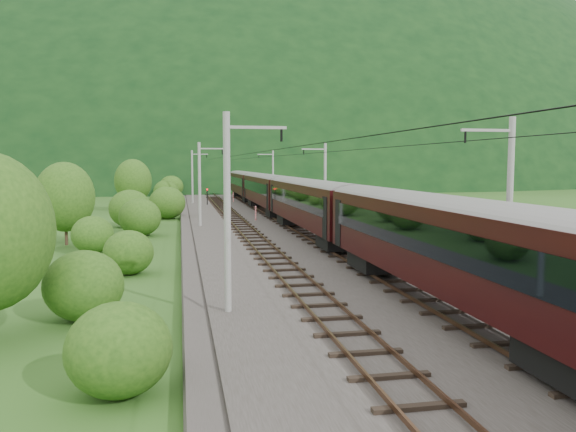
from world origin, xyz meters
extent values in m
plane|color=#264916|center=(0.00, 0.00, 0.00)|extent=(600.00, 600.00, 0.00)
cube|color=#38332D|center=(0.00, 10.00, 0.15)|extent=(14.00, 220.00, 0.30)
cube|color=brown|center=(-3.12, 10.00, 0.49)|extent=(0.08, 220.00, 0.15)
cube|color=brown|center=(-1.68, 10.00, 0.49)|extent=(0.08, 220.00, 0.15)
cube|color=black|center=(-2.40, 10.00, 0.36)|extent=(2.40, 220.00, 0.12)
cube|color=brown|center=(1.68, 10.00, 0.49)|extent=(0.08, 220.00, 0.15)
cube|color=brown|center=(3.12, 10.00, 0.49)|extent=(0.08, 220.00, 0.15)
cube|color=black|center=(2.40, 10.00, 0.36)|extent=(2.40, 220.00, 0.12)
cylinder|color=gray|center=(-6.20, 0.00, 4.30)|extent=(0.28, 0.28, 8.00)
cube|color=gray|center=(-5.00, 0.00, 7.70)|extent=(2.40, 0.12, 0.12)
cylinder|color=black|center=(-4.00, 0.00, 7.40)|extent=(0.10, 0.10, 0.50)
cylinder|color=gray|center=(-6.20, 32.00, 4.30)|extent=(0.28, 0.28, 8.00)
cube|color=gray|center=(-5.00, 32.00, 7.70)|extent=(2.40, 0.12, 0.12)
cylinder|color=black|center=(-4.00, 32.00, 7.40)|extent=(0.10, 0.10, 0.50)
cylinder|color=gray|center=(-6.20, 64.00, 4.30)|extent=(0.28, 0.28, 8.00)
cube|color=gray|center=(-5.00, 64.00, 7.70)|extent=(2.40, 0.12, 0.12)
cylinder|color=black|center=(-4.00, 64.00, 7.40)|extent=(0.10, 0.10, 0.50)
cylinder|color=gray|center=(-6.20, 96.00, 4.30)|extent=(0.28, 0.28, 8.00)
cube|color=gray|center=(-5.00, 96.00, 7.70)|extent=(2.40, 0.12, 0.12)
cylinder|color=black|center=(-4.00, 96.00, 7.40)|extent=(0.10, 0.10, 0.50)
cylinder|color=gray|center=(-6.20, 128.00, 4.30)|extent=(0.28, 0.28, 8.00)
cube|color=gray|center=(-5.00, 128.00, 7.70)|extent=(2.40, 0.12, 0.12)
cylinder|color=black|center=(-4.00, 128.00, 7.40)|extent=(0.10, 0.10, 0.50)
cylinder|color=gray|center=(6.20, 0.00, 4.30)|extent=(0.28, 0.28, 8.00)
cube|color=gray|center=(5.00, 0.00, 7.70)|extent=(2.40, 0.12, 0.12)
cylinder|color=black|center=(4.00, 0.00, 7.40)|extent=(0.10, 0.10, 0.50)
cylinder|color=gray|center=(6.20, 32.00, 4.30)|extent=(0.28, 0.28, 8.00)
cube|color=gray|center=(5.00, 32.00, 7.70)|extent=(2.40, 0.12, 0.12)
cylinder|color=black|center=(4.00, 32.00, 7.40)|extent=(0.10, 0.10, 0.50)
cylinder|color=gray|center=(6.20, 64.00, 4.30)|extent=(0.28, 0.28, 8.00)
cube|color=gray|center=(5.00, 64.00, 7.70)|extent=(2.40, 0.12, 0.12)
cylinder|color=black|center=(4.00, 64.00, 7.40)|extent=(0.10, 0.10, 0.50)
cylinder|color=gray|center=(6.20, 96.00, 4.30)|extent=(0.28, 0.28, 8.00)
cube|color=gray|center=(5.00, 96.00, 7.70)|extent=(2.40, 0.12, 0.12)
cylinder|color=black|center=(4.00, 96.00, 7.40)|extent=(0.10, 0.10, 0.50)
cylinder|color=gray|center=(6.20, 128.00, 4.30)|extent=(0.28, 0.28, 8.00)
cube|color=gray|center=(5.00, 128.00, 7.70)|extent=(2.40, 0.12, 0.12)
cylinder|color=black|center=(4.00, 128.00, 7.40)|extent=(0.10, 0.10, 0.50)
cylinder|color=black|center=(-2.40, 10.00, 7.10)|extent=(0.03, 198.00, 0.03)
cylinder|color=black|center=(2.40, 10.00, 7.10)|extent=(0.03, 198.00, 0.03)
ellipsoid|color=black|center=(0.00, 260.00, 0.00)|extent=(504.00, 360.00, 244.00)
cube|color=black|center=(2.40, -1.66, 3.08)|extent=(3.03, 22.98, 3.13)
cylinder|color=gray|center=(2.40, -1.66, 4.49)|extent=(3.03, 22.87, 3.03)
cube|color=black|center=(0.87, -1.66, 3.45)|extent=(0.05, 20.23, 1.20)
cube|color=black|center=(3.93, -1.66, 3.45)|extent=(0.05, 20.23, 1.20)
cube|color=black|center=(2.40, 6.39, 1.04)|extent=(2.30, 3.34, 0.94)
cube|color=black|center=(2.40, 22.06, 3.08)|extent=(3.03, 22.98, 3.13)
cylinder|color=gray|center=(2.40, 22.06, 4.49)|extent=(3.03, 22.87, 3.03)
cube|color=black|center=(0.87, 22.06, 3.45)|extent=(0.05, 20.23, 1.20)
cube|color=black|center=(3.93, 22.06, 3.45)|extent=(0.05, 20.23, 1.20)
cube|color=black|center=(2.40, 14.01, 1.04)|extent=(2.30, 3.34, 0.94)
cube|color=black|center=(2.40, 30.10, 1.04)|extent=(2.30, 3.34, 0.94)
cube|color=black|center=(2.40, 45.77, 3.08)|extent=(3.03, 22.98, 3.13)
cylinder|color=gray|center=(2.40, 45.77, 4.49)|extent=(3.03, 22.87, 3.03)
cube|color=black|center=(0.87, 45.77, 3.45)|extent=(0.05, 20.23, 1.20)
cube|color=black|center=(3.93, 45.77, 3.45)|extent=(0.05, 20.23, 1.20)
cube|color=black|center=(2.40, 37.73, 1.04)|extent=(2.30, 3.34, 0.94)
cube|color=black|center=(2.40, 53.81, 1.04)|extent=(2.30, 3.34, 0.94)
cube|color=black|center=(2.40, 69.48, 3.08)|extent=(3.03, 22.98, 3.13)
cylinder|color=gray|center=(2.40, 69.48, 4.49)|extent=(3.03, 22.87, 3.03)
cube|color=black|center=(0.87, 69.48, 3.45)|extent=(0.05, 20.23, 1.20)
cube|color=black|center=(3.93, 69.48, 3.45)|extent=(0.05, 20.23, 1.20)
cube|color=black|center=(2.40, 61.44, 1.04)|extent=(2.30, 3.34, 0.94)
cube|color=black|center=(2.40, 77.53, 1.04)|extent=(2.30, 3.34, 0.94)
cube|color=navy|center=(2.40, 102.60, 3.08)|extent=(3.03, 18.80, 3.13)
cylinder|color=gray|center=(2.40, 102.60, 4.49)|extent=(3.03, 18.71, 3.03)
cube|color=black|center=(0.87, 102.60, 3.45)|extent=(0.05, 16.55, 1.20)
cube|color=black|center=(3.93, 102.60, 3.45)|extent=(0.05, 16.55, 1.20)
cube|color=black|center=(2.40, 96.02, 1.04)|extent=(2.30, 3.34, 0.94)
cube|color=black|center=(2.40, 109.18, 1.04)|extent=(2.30, 3.34, 0.94)
cube|color=gold|center=(2.40, 111.80, 2.87)|extent=(3.09, 0.50, 2.82)
cube|color=gold|center=(2.40, 93.40, 2.87)|extent=(3.09, 0.50, 2.82)
cube|color=black|center=(2.40, 105.60, 5.22)|extent=(0.08, 1.60, 0.94)
cylinder|color=red|center=(-0.22, 36.30, 1.07)|extent=(0.16, 0.16, 1.53)
cylinder|color=red|center=(0.14, 65.57, 1.07)|extent=(0.16, 0.16, 1.54)
cylinder|color=black|center=(-4.18, 60.11, 1.38)|extent=(0.15, 0.15, 2.16)
sphere|color=red|center=(-4.18, 60.11, 2.52)|extent=(0.26, 0.26, 0.26)
ellipsoid|color=#224913|center=(-9.72, -7.05, 1.29)|extent=(2.86, 2.86, 2.57)
ellipsoid|color=#224913|center=(-11.88, 0.86, 1.42)|extent=(3.15, 3.15, 2.83)
ellipsoid|color=#224913|center=(-10.96, 10.17, 1.27)|extent=(2.81, 2.81, 2.53)
ellipsoid|color=#224913|center=(-14.13, 18.58, 1.32)|extent=(2.92, 2.92, 2.63)
ellipsoid|color=#224913|center=(-11.51, 27.60, 1.63)|extent=(3.63, 3.63, 3.27)
ellipsoid|color=#224913|center=(-12.92, 34.65, 1.86)|extent=(4.13, 4.13, 3.72)
ellipsoid|color=#224913|center=(-9.51, 42.50, 1.85)|extent=(4.10, 4.10, 3.69)
ellipsoid|color=#224913|center=(-10.44, 51.79, 1.40)|extent=(3.11, 3.11, 2.80)
ellipsoid|color=#224913|center=(-10.36, 60.11, 0.90)|extent=(2.00, 2.00, 1.80)
ellipsoid|color=#224913|center=(-10.27, 70.22, 1.82)|extent=(4.04, 4.04, 3.64)
ellipsoid|color=#224913|center=(-11.07, 79.75, 1.33)|extent=(2.96, 2.96, 2.66)
ellipsoid|color=#224913|center=(-9.67, 85.17, 2.02)|extent=(4.49, 4.49, 4.04)
ellipsoid|color=#224913|center=(-11.18, 93.64, 1.67)|extent=(3.71, 3.71, 3.34)
cylinder|color=black|center=(-16.73, 23.07, 1.74)|extent=(0.24, 0.24, 3.48)
ellipsoid|color=#224913|center=(-16.73, 23.07, 3.73)|extent=(4.47, 4.47, 5.37)
cylinder|color=black|center=(-14.07, 53.57, 1.87)|extent=(0.24, 0.24, 3.73)
ellipsoid|color=#224913|center=(-14.07, 53.57, 4.00)|extent=(4.80, 4.80, 5.76)
ellipsoid|color=#224913|center=(9.73, 0.52, 1.25)|extent=(2.77, 2.77, 2.49)
ellipsoid|color=#224913|center=(13.03, 17.96, 1.53)|extent=(3.41, 3.41, 3.07)
ellipsoid|color=#224913|center=(12.08, 42.73, 0.81)|extent=(1.80, 1.80, 1.62)
ellipsoid|color=#224913|center=(13.38, 57.84, 1.55)|extent=(3.44, 3.44, 3.10)
camera|label=1|loc=(-8.03, -22.32, 6.26)|focal=35.00mm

